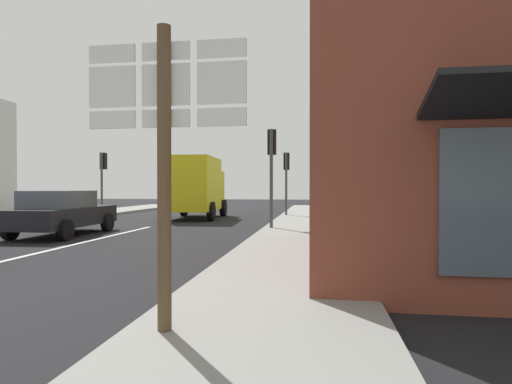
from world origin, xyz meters
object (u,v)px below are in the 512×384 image
(route_sign_post, at_px, (165,145))
(traffic_light_near_right, at_px, (272,156))
(sedan_far, at_px, (62,212))
(traffic_light_far_left, at_px, (103,169))
(traffic_light_far_right, at_px, (286,169))
(delivery_truck, at_px, (195,186))

(route_sign_post, height_order, traffic_light_near_right, traffic_light_near_right)
(sedan_far, relative_size, traffic_light_far_left, 1.23)
(traffic_light_far_right, bearing_deg, traffic_light_far_left, -175.94)
(route_sign_post, xyz_separation_m, traffic_light_far_right, (-0.13, 17.95, 0.51))
(route_sign_post, height_order, traffic_light_far_left, traffic_light_far_left)
(route_sign_post, relative_size, traffic_light_near_right, 0.87)
(delivery_truck, height_order, traffic_light_near_right, traffic_light_near_right)
(delivery_truck, bearing_deg, traffic_light_far_right, 19.04)
(sedan_far, bearing_deg, traffic_light_far_right, 54.81)
(route_sign_post, distance_m, traffic_light_near_right, 10.98)
(traffic_light_far_left, bearing_deg, traffic_light_near_right, -32.33)
(traffic_light_far_right, distance_m, traffic_light_far_left, 9.97)
(delivery_truck, xyz_separation_m, traffic_light_near_right, (4.49, -5.45, 1.06))
(route_sign_post, bearing_deg, delivery_truck, 105.73)
(route_sign_post, bearing_deg, traffic_light_far_left, 120.29)
(delivery_truck, distance_m, traffic_light_near_right, 7.14)
(sedan_far, relative_size, traffic_light_near_right, 1.17)
(delivery_truck, relative_size, route_sign_post, 1.60)
(delivery_truck, xyz_separation_m, traffic_light_far_left, (-5.46, 0.84, 0.91))
(sedan_far, distance_m, route_sign_post, 10.97)
(route_sign_post, height_order, traffic_light_far_right, traffic_light_far_right)
(traffic_light_far_right, bearing_deg, traffic_light_near_right, -90.00)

